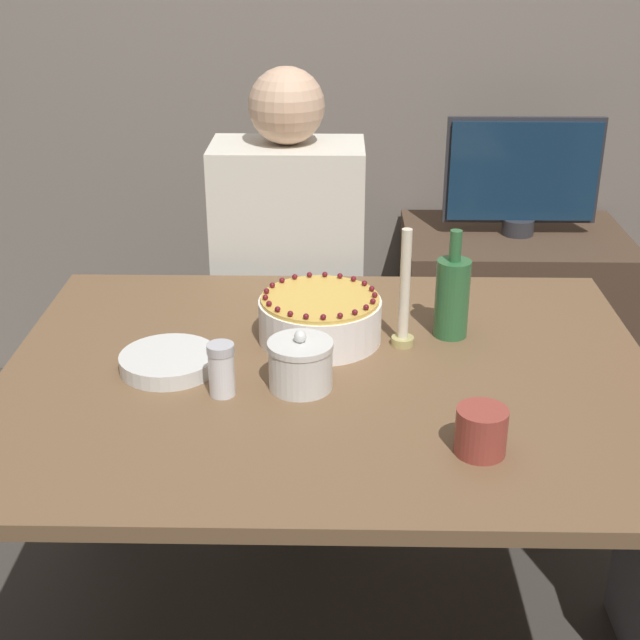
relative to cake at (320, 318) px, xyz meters
The scene contains 12 objects.
wall_behind 1.36m from the cake, 89.09° to the left, with size 8.00×0.05×2.60m.
dining_table 0.21m from the cake, 81.94° to the right, with size 1.30×1.01×0.73m.
cake is the anchor object (origin of this frame).
sugar_bowl 0.21m from the cake, 98.86° to the right, with size 0.13×0.13×0.12m.
sugar_shaker 0.30m from the cake, 126.48° to the right, with size 0.05×0.05×0.10m.
plate_stack 0.33m from the cake, 154.37° to the right, with size 0.20×0.20×0.03m.
candle 0.18m from the cake, ahead, with size 0.05×0.05×0.26m.
bottle 0.28m from the cake, ahead, with size 0.07×0.07×0.24m.
cup 0.51m from the cake, 57.35° to the right, with size 0.09×0.09×0.08m.
person_man_blue_shirt 0.62m from the cake, 99.67° to the left, with size 0.40×0.34×1.21m.
side_cabinet 1.23m from the cake, 57.98° to the left, with size 0.70×0.50×0.63m.
tv_monitor 1.14m from the cake, 58.06° to the left, with size 0.48×0.10×0.37m.
Camera 1 is at (0.01, -1.57, 1.55)m, focal length 50.00 mm.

